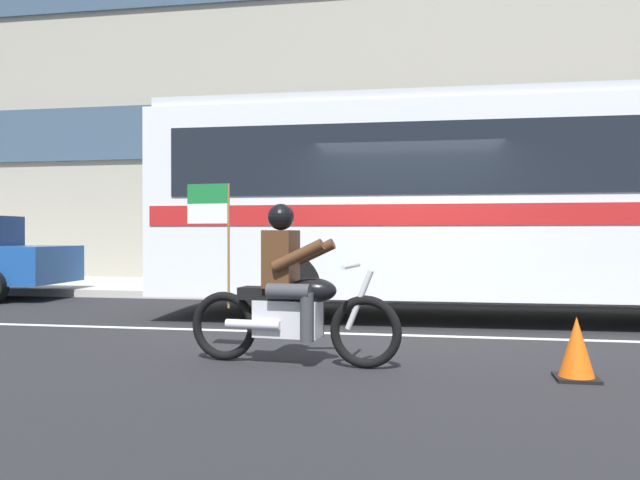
{
  "coord_description": "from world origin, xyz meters",
  "views": [
    {
      "loc": [
        0.38,
        -8.71,
        1.26
      ],
      "look_at": [
        -1.1,
        -0.61,
        1.19
      ],
      "focal_mm": 36.22,
      "sensor_mm": 36.0,
      "label": 1
    }
  ],
  "objects_px": {
    "transit_bus": "(528,193)",
    "traffic_cone": "(577,350)",
    "motorcycle_with_rider": "(290,296)",
    "fire_hydrant": "(164,269)"
  },
  "relations": [
    {
      "from": "transit_bus",
      "to": "traffic_cone",
      "type": "relative_size",
      "value": 19.91
    },
    {
      "from": "motorcycle_with_rider",
      "to": "fire_hydrant",
      "type": "distance_m",
      "value": 8.18
    },
    {
      "from": "transit_bus",
      "to": "motorcycle_with_rider",
      "type": "distance_m",
      "value": 4.82
    },
    {
      "from": "transit_bus",
      "to": "traffic_cone",
      "type": "distance_m",
      "value": 4.33
    },
    {
      "from": "fire_hydrant",
      "to": "transit_bus",
      "type": "bearing_deg",
      "value": -23.71
    },
    {
      "from": "fire_hydrant",
      "to": "traffic_cone",
      "type": "relative_size",
      "value": 1.36
    },
    {
      "from": "transit_bus",
      "to": "motorcycle_with_rider",
      "type": "xyz_separation_m",
      "value": [
        -2.72,
        -3.79,
        -1.22
      ]
    },
    {
      "from": "transit_bus",
      "to": "motorcycle_with_rider",
      "type": "relative_size",
      "value": 5.0
    },
    {
      "from": "fire_hydrant",
      "to": "traffic_cone",
      "type": "distance_m",
      "value": 9.98
    },
    {
      "from": "motorcycle_with_rider",
      "to": "fire_hydrant",
      "type": "relative_size",
      "value": 2.92
    }
  ]
}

